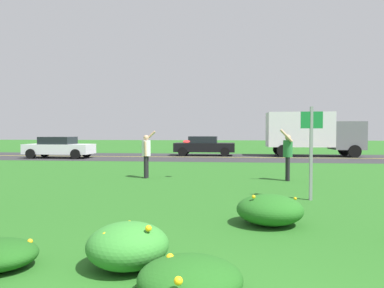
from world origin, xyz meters
name	(u,v)px	position (x,y,z in m)	size (l,w,h in m)	color
ground_plane	(217,178)	(0.00, 11.08, 0.00)	(120.00, 120.00, 0.00)	#26601E
highway_strip	(223,157)	(0.00, 22.16, 0.00)	(120.00, 7.97, 0.01)	#2D2D30
highway_center_stripe	(223,157)	(0.00, 22.16, 0.01)	(120.00, 0.16, 0.00)	yellow
daylily_clump_front_right	(270,210)	(1.26, 4.26, 0.29)	(1.28, 1.22, 0.61)	#23661E
daylily_clump_mid_right	(190,279)	(0.06, 1.07, 0.21)	(1.15, 1.12, 0.45)	#1E5619
daylily_clump_mid_left	(128,245)	(-0.86, 1.84, 0.30)	(1.09, 1.08, 0.62)	#337F2D
sign_post_near_path	(311,143)	(2.60, 6.87, 1.49)	(0.56, 0.10, 2.46)	#93969B
person_thrower_white_shirt	(146,152)	(-2.75, 10.77, 1.01)	(0.51, 0.49, 1.84)	silver
person_catcher_green_shirt	(288,153)	(2.58, 10.58, 1.02)	(0.49, 0.49, 1.90)	#287038
frisbee_red	(186,142)	(-1.19, 10.85, 1.42)	(0.28, 0.26, 0.12)	red
car_white_leftmost	(59,147)	(-11.14, 20.37, 0.74)	(4.50, 2.00, 1.45)	silver
car_black_center_left	(204,146)	(-1.47, 23.95, 0.74)	(4.50, 2.00, 1.45)	black
box_truck_gray	(312,132)	(6.39, 23.95, 1.80)	(6.70, 2.46, 3.20)	slate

